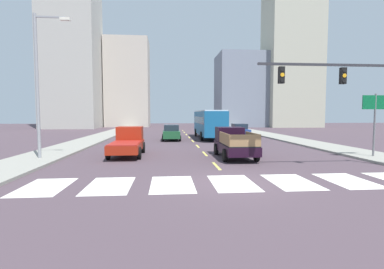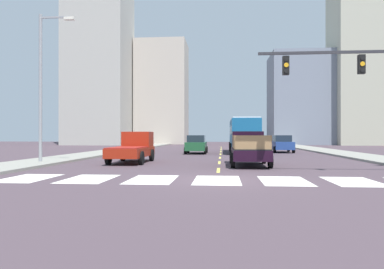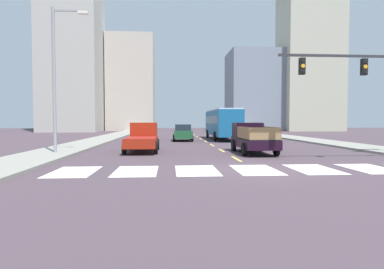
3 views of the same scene
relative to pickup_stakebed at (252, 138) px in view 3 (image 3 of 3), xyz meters
The scene contains 27 objects.
ground_plane 7.59m from the pickup_stakebed, 103.23° to the right, with size 160.00×160.00×0.00m, color #493A42.
sidewalk_right 14.19m from the pickup_stakebed, 48.85° to the left, with size 3.34×110.00×0.15m, color gray.
sidewalk_left 16.66m from the pickup_stakebed, 140.13° to the left, with size 3.34×110.00×0.15m, color gray.
crosswalk_stripe_0 11.90m from the pickup_stakebed, 141.82° to the right, with size 1.77×2.99×0.01m, color silver.
crosswalk_stripe_1 10.04m from the pickup_stakebed, 132.81° to the right, with size 1.77×2.99×0.01m, color silver.
crosswalk_stripe_2 8.53m from the pickup_stakebed, 120.14° to the right, with size 1.77×2.99×0.01m, color silver.
crosswalk_stripe_3 7.59m from the pickup_stakebed, 103.23° to the right, with size 1.77×2.99×0.01m, color silver.
crosswalk_stripe_4 7.44m from the pickup_stakebed, 83.69° to the right, with size 1.77×2.99×0.01m, color silver.
crosswalk_stripe_5 8.12m from the pickup_stakebed, 65.48° to the right, with size 1.77×2.99×0.01m, color silver.
lane_dash_0 3.87m from the pickup_stakebed, 117.33° to the right, with size 0.16×2.40×0.01m, color #DED055.
lane_dash_1 2.57m from the pickup_stakebed, 136.00° to the left, with size 0.16×2.40×0.01m, color #DED055.
lane_dash_2 6.95m from the pickup_stakebed, 104.50° to the left, with size 0.16×2.40×0.01m, color #DED055.
lane_dash_3 11.83m from the pickup_stakebed, 98.41° to the left, with size 0.16×2.40×0.01m, color #DED055.
lane_dash_4 16.78m from the pickup_stakebed, 95.91° to the left, with size 0.16×2.40×0.01m, color #DED055.
lane_dash_5 21.75m from the pickup_stakebed, 94.55° to the left, with size 0.16×2.40×0.01m, color #DED055.
lane_dash_6 26.74m from the pickup_stakebed, 93.70° to the left, with size 0.16×2.40×0.01m, color #DED055.
lane_dash_7 31.73m from the pickup_stakebed, 93.12° to the left, with size 0.16×2.40×0.01m, color #DED055.
pickup_stakebed is the anchor object (origin of this frame).
pickup_dark 7.38m from the pickup_stakebed, 167.94° to the left, with size 2.18×5.20×1.96m.
city_bus 14.96m from the pickup_stakebed, 88.02° to the left, with size 2.72×10.80×3.32m.
sedan_near_right 13.38m from the pickup_stakebed, 107.37° to the left, with size 2.02×4.40×1.72m.
sedan_far 16.40m from the pickup_stakebed, 74.42° to the left, with size 2.02×4.40×1.72m.
traffic_signal_gantry 8.08m from the pickup_stakebed, 40.34° to the right, with size 8.26×0.27×6.00m.
streetlight_left 12.93m from the pickup_stakebed, behind, with size 2.20×0.28×9.00m.
block_mid_left 52.75m from the pickup_stakebed, 62.18° to the left, with size 11.65×8.94×30.21m, color #B2B09A.
block_mid_right 52.60m from the pickup_stakebed, 105.10° to the left, with size 9.71×8.48×20.07m, color #BCB0A1.
block_low_left 49.83m from the pickup_stakebed, 74.87° to the left, with size 11.14×10.47×16.66m, color gray.
Camera 3 is at (-3.69, -13.51, 2.10)m, focal length 30.32 mm.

